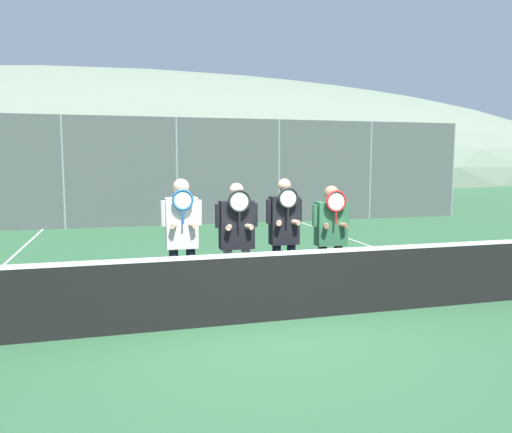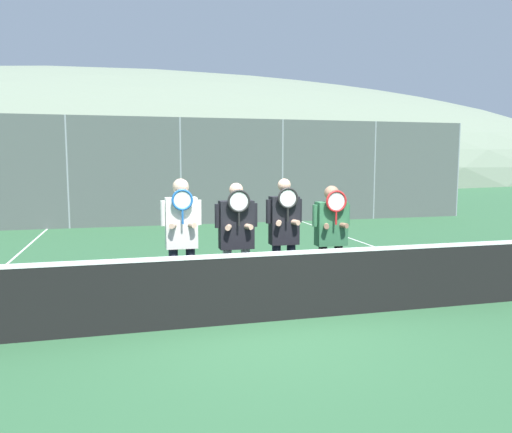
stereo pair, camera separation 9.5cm
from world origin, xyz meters
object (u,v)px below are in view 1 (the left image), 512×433
at_px(car_left_of_center, 116,194).
at_px(car_center, 246,192).
at_px(player_leftmost, 182,233).
at_px(player_center_left, 237,234).
at_px(player_center_right, 284,232).
at_px(player_rightmost, 331,231).

height_order(car_left_of_center, car_center, same).
bearing_deg(car_center, player_leftmost, -108.42).
distance_m(player_center_left, car_left_of_center, 12.06).
xyz_separation_m(player_leftmost, player_center_right, (1.50, -0.03, -0.03)).
bearing_deg(player_center_right, car_left_of_center, 101.69).
bearing_deg(car_left_of_center, player_center_right, -78.31).
bearing_deg(player_center_left, car_center, 75.15).
bearing_deg(player_leftmost, player_center_right, -0.98).
bearing_deg(car_left_of_center, player_rightmost, -74.81).
xyz_separation_m(player_center_left, player_center_right, (0.73, 0.04, 0.01)).
bearing_deg(player_center_left, player_center_right, 3.24).
relative_size(player_rightmost, car_left_of_center, 0.41).
xyz_separation_m(player_leftmost, car_left_of_center, (-0.96, 11.86, -0.22)).
distance_m(player_center_left, car_center, 12.08).
relative_size(player_leftmost, car_center, 0.43).
distance_m(player_rightmost, car_left_of_center, 12.29).
bearing_deg(player_rightmost, car_center, 82.10).
bearing_deg(player_center_left, player_leftmost, 175.05).
relative_size(player_rightmost, car_center, 0.40).
bearing_deg(player_leftmost, car_left_of_center, 94.64).
xyz_separation_m(player_center_left, car_left_of_center, (-1.73, 11.93, -0.17)).
bearing_deg(player_center_right, player_leftmost, 179.02).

